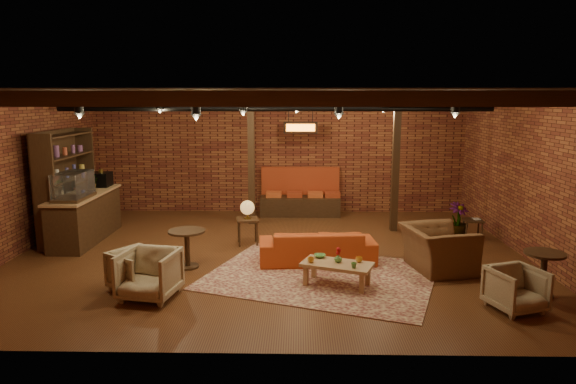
{
  "coord_description": "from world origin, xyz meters",
  "views": [
    {
      "loc": [
        0.56,
        -9.82,
        3.1
      ],
      "look_at": [
        0.35,
        0.2,
        1.24
      ],
      "focal_mm": 32.0,
      "sensor_mm": 36.0,
      "label": 1
    }
  ],
  "objects_px": {
    "armchair_a": "(137,268)",
    "round_table_left": "(187,242)",
    "plant_tall": "(460,185)",
    "coffee_table": "(337,265)",
    "armchair_far": "(516,287)",
    "side_table_lamp": "(247,211)",
    "sofa": "(317,246)",
    "round_table_right": "(544,267)",
    "armchair_right": "(438,242)",
    "armchair_b": "(149,272)",
    "side_table_book": "(473,221)"
  },
  "relations": [
    {
      "from": "coffee_table",
      "to": "side_table_lamp",
      "type": "bearing_deg",
      "value": 125.57
    },
    {
      "from": "round_table_right",
      "to": "round_table_left",
      "type": "bearing_deg",
      "value": 167.73
    },
    {
      "from": "armchair_a",
      "to": "plant_tall",
      "type": "bearing_deg",
      "value": -28.15
    },
    {
      "from": "coffee_table",
      "to": "side_table_book",
      "type": "bearing_deg",
      "value": 42.07
    },
    {
      "from": "armchair_a",
      "to": "armchair_right",
      "type": "height_order",
      "value": "armchair_right"
    },
    {
      "from": "sofa",
      "to": "coffee_table",
      "type": "xyz_separation_m",
      "value": [
        0.28,
        -1.22,
        0.03
      ]
    },
    {
      "from": "sofa",
      "to": "round_table_left",
      "type": "bearing_deg",
      "value": 3.68
    },
    {
      "from": "side_table_lamp",
      "to": "armchair_a",
      "type": "bearing_deg",
      "value": -120.19
    },
    {
      "from": "sofa",
      "to": "plant_tall",
      "type": "distance_m",
      "value": 3.74
    },
    {
      "from": "sofa",
      "to": "armchair_a",
      "type": "distance_m",
      "value": 3.33
    },
    {
      "from": "coffee_table",
      "to": "armchair_right",
      "type": "relative_size",
      "value": 1.04
    },
    {
      "from": "round_table_left",
      "to": "armchair_b",
      "type": "height_order",
      "value": "armchair_b"
    },
    {
      "from": "coffee_table",
      "to": "plant_tall",
      "type": "relative_size",
      "value": 0.53
    },
    {
      "from": "round_table_left",
      "to": "armchair_far",
      "type": "relative_size",
      "value": 0.99
    },
    {
      "from": "armchair_a",
      "to": "armchair_b",
      "type": "bearing_deg",
      "value": -104.25
    },
    {
      "from": "armchair_right",
      "to": "coffee_table",
      "type": "bearing_deg",
      "value": 101.32
    },
    {
      "from": "round_table_right",
      "to": "plant_tall",
      "type": "distance_m",
      "value": 3.48
    },
    {
      "from": "coffee_table",
      "to": "armchair_far",
      "type": "height_order",
      "value": "armchair_far"
    },
    {
      "from": "side_table_lamp",
      "to": "round_table_right",
      "type": "bearing_deg",
      "value": -29.81
    },
    {
      "from": "armchair_b",
      "to": "armchair_far",
      "type": "relative_size",
      "value": 1.18
    },
    {
      "from": "round_table_right",
      "to": "plant_tall",
      "type": "height_order",
      "value": "plant_tall"
    },
    {
      "from": "coffee_table",
      "to": "armchair_b",
      "type": "relative_size",
      "value": 1.51
    },
    {
      "from": "armchair_b",
      "to": "side_table_book",
      "type": "relative_size",
      "value": 1.79
    },
    {
      "from": "armchair_right",
      "to": "armchair_far",
      "type": "height_order",
      "value": "armchair_right"
    },
    {
      "from": "armchair_a",
      "to": "armchair_b",
      "type": "height_order",
      "value": "armchair_b"
    },
    {
      "from": "side_table_book",
      "to": "plant_tall",
      "type": "bearing_deg",
      "value": 165.3
    },
    {
      "from": "round_table_right",
      "to": "armchair_b",
      "type": "bearing_deg",
      "value": -178.28
    },
    {
      "from": "armchair_a",
      "to": "plant_tall",
      "type": "height_order",
      "value": "plant_tall"
    },
    {
      "from": "coffee_table",
      "to": "armchair_far",
      "type": "bearing_deg",
      "value": -20.49
    },
    {
      "from": "armchair_a",
      "to": "round_table_left",
      "type": "bearing_deg",
      "value": 6.52
    },
    {
      "from": "armchair_right",
      "to": "plant_tall",
      "type": "distance_m",
      "value": 2.47
    },
    {
      "from": "round_table_left",
      "to": "coffee_table",
      "type": "bearing_deg",
      "value": -17.86
    },
    {
      "from": "coffee_table",
      "to": "plant_tall",
      "type": "xyz_separation_m",
      "value": [
        2.9,
        2.97,
        0.86
      ]
    },
    {
      "from": "side_table_lamp",
      "to": "coffee_table",
      "type": "bearing_deg",
      "value": -54.43
    },
    {
      "from": "coffee_table",
      "to": "side_table_book",
      "type": "distance_m",
      "value": 4.32
    },
    {
      "from": "round_table_right",
      "to": "armchair_far",
      "type": "relative_size",
      "value": 1.02
    },
    {
      "from": "sofa",
      "to": "armchair_right",
      "type": "height_order",
      "value": "armchair_right"
    },
    {
      "from": "side_table_lamp",
      "to": "side_table_book",
      "type": "distance_m",
      "value": 4.96
    },
    {
      "from": "armchair_right",
      "to": "armchair_far",
      "type": "relative_size",
      "value": 1.72
    },
    {
      "from": "round_table_left",
      "to": "round_table_right",
      "type": "xyz_separation_m",
      "value": [
        5.88,
        -1.28,
        0.0
      ]
    },
    {
      "from": "side_table_book",
      "to": "armchair_far",
      "type": "relative_size",
      "value": 0.66
    },
    {
      "from": "side_table_lamp",
      "to": "armchair_far",
      "type": "height_order",
      "value": "side_table_lamp"
    },
    {
      "from": "sofa",
      "to": "armchair_far",
      "type": "xyz_separation_m",
      "value": [
        2.85,
        -2.17,
        0.04
      ]
    },
    {
      "from": "side_table_lamp",
      "to": "side_table_book",
      "type": "xyz_separation_m",
      "value": [
        4.92,
        0.49,
        -0.31
      ]
    },
    {
      "from": "sofa",
      "to": "armchair_b",
      "type": "distance_m",
      "value": 3.24
    },
    {
      "from": "plant_tall",
      "to": "armchair_b",
      "type": "bearing_deg",
      "value": -148.62
    },
    {
      "from": "side_table_book",
      "to": "round_table_right",
      "type": "height_order",
      "value": "round_table_right"
    },
    {
      "from": "round_table_left",
      "to": "side_table_book",
      "type": "height_order",
      "value": "round_table_left"
    },
    {
      "from": "round_table_left",
      "to": "armchair_far",
      "type": "xyz_separation_m",
      "value": [
        5.25,
        -1.82,
        -0.12
      ]
    },
    {
      "from": "round_table_left",
      "to": "armchair_right",
      "type": "bearing_deg",
      "value": -0.58
    }
  ]
}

